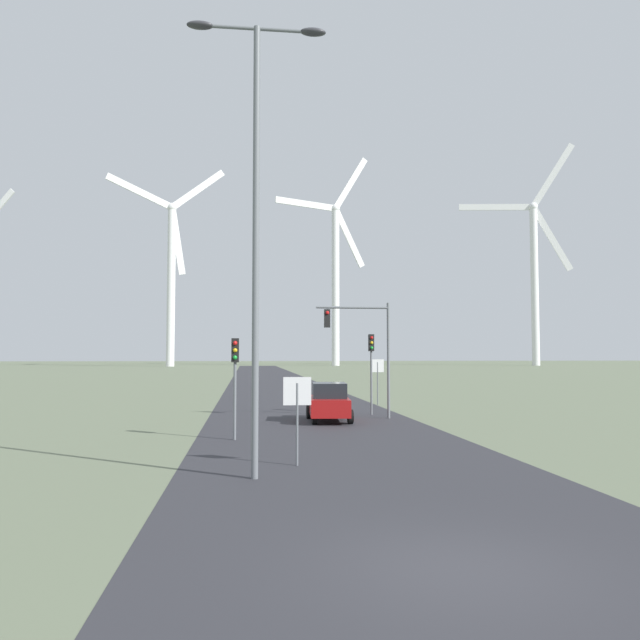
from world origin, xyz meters
TOP-DOWN VIEW (x-y plane):
  - ground_plane at (0.00, 0.00)m, footprint 600.00×600.00m
  - road_surface at (0.00, 48.00)m, footprint 10.00×240.00m
  - streetlamp at (-2.90, 7.02)m, footprint 3.69×0.32m
  - stop_sign_near at (-1.67, 8.78)m, footprint 0.81×0.07m
  - stop_sign_far at (5.10, 29.54)m, footprint 0.81×0.07m
  - traffic_light_post_near_left at (-3.55, 14.39)m, footprint 0.28×0.33m
  - traffic_light_post_near_right at (3.45, 23.38)m, footprint 0.28×0.34m
  - traffic_light_mast_overhead at (2.65, 21.40)m, footprint 3.71×0.35m
  - car_approaching at (0.79, 20.40)m, footprint 2.12×4.23m
  - wind_turbine_left at (-23.51, 162.03)m, footprint 30.41×12.00m
  - wind_turbine_center at (22.31, 168.27)m, footprint 28.02×9.85m
  - wind_turbine_right at (80.15, 162.82)m, footprint 32.25×9.39m

SIDE VIEW (x-z plane):
  - ground_plane at x=0.00m, z-range 0.00..0.00m
  - road_surface at x=0.00m, z-range 0.00..0.01m
  - car_approaching at x=0.79m, z-range 0.00..1.83m
  - stop_sign_near at x=-1.67m, z-range 0.50..3.02m
  - stop_sign_far at x=5.10m, z-range 0.57..3.44m
  - traffic_light_post_near_left at x=-3.55m, z-range 0.88..4.66m
  - traffic_light_post_near_right at x=3.45m, z-range 0.98..5.23m
  - traffic_light_mast_overhead at x=2.65m, z-range 1.17..6.93m
  - streetlamp at x=-2.90m, z-range 1.37..13.28m
  - wind_turbine_left at x=-23.51m, z-range -1.03..54.52m
  - wind_turbine_center at x=22.31m, z-range -2.90..59.12m
  - wind_turbine_right at x=80.15m, z-range -3.56..61.40m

